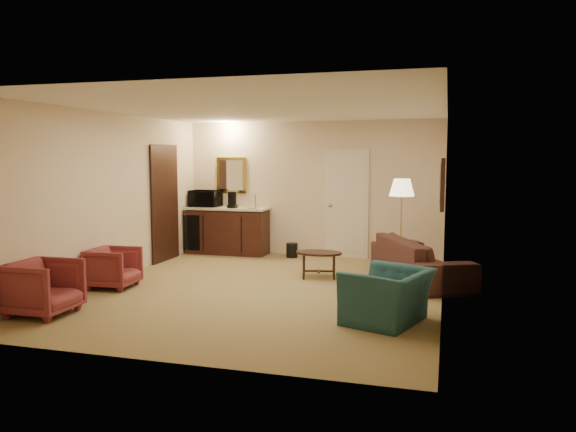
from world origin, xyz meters
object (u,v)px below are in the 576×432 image
Objects in this scene: teal_armchair at (388,287)px; microwave at (205,197)px; waste_bin at (292,250)px; floor_lamp at (401,225)px; rose_chair_near at (113,266)px; coffee_table at (319,265)px; coffee_maker at (232,200)px; wetbar_cabinet at (227,231)px; sofa at (420,252)px; rose_chair_far at (43,285)px.

microwave is (-4.05, 3.94, 0.70)m from teal_armchair.
floor_lamp is at bearing -20.87° from waste_bin.
coffee_table is (2.75, 1.48, -0.12)m from rose_chair_near.
coffee_maker is (0.63, -0.13, -0.04)m from microwave.
teal_armchair is 4.11m from rose_chair_near.
sofa is (3.80, -1.46, -0.02)m from wetbar_cabinet.
waste_bin is at bearing -22.69° from rose_chair_far.
rose_chair_far reaches higher than rose_chair_near.
microwave reaches higher than coffee_maker.
coffee_maker is (-1.22, 0.01, 0.94)m from waste_bin.
coffee_maker is at bearing -24.27° from wetbar_cabinet.
rose_chair_near is 0.42× the size of floor_lamp.
coffee_table is 2.30× the size of coffee_maker.
rose_chair_far is at bearing 102.10° from sofa.
rose_chair_near is at bearing -151.65° from coffee_table.
rose_chair_far is (-4.05, -0.83, -0.05)m from teal_armchair.
sofa is at bearing -53.94° from rose_chair_far.
rose_chair_far is 5.52m from floor_lamp.
coffee_maker is at bearing 166.25° from floor_lamp.
coffee_maker is (-3.32, 0.81, 0.30)m from floor_lamp.
floor_lamp reaches higher than rose_chair_near.
coffee_table is at bearing -29.38° from microwave.
teal_armchair is 3.02m from floor_lamp.
coffee_maker reaches higher than waste_bin.
wetbar_cabinet is 2.76× the size of microwave.
teal_armchair is (-0.25, -2.41, -0.02)m from sofa.
coffee_table is 3.41m from microwave.
coffee_table is at bearing 74.65° from sofa.
microwave is (0.00, 3.28, 0.79)m from rose_chair_near.
coffee_maker is (0.13, -0.06, 0.62)m from wetbar_cabinet.
waste_bin is (-2.45, 1.39, -0.30)m from sofa.
floor_lamp is (3.96, 3.82, 0.41)m from rose_chair_far.
coffee_maker reaches higher than teal_armchair.
sofa is 4.64m from rose_chair_near.
wetbar_cabinet is 5.25m from teal_armchair.
rose_chair_far is at bearing -132.75° from coffee_table.
rose_chair_far is at bearing -96.08° from wetbar_cabinet.
microwave is (-4.30, 1.53, 0.68)m from sofa.
waste_bin is (-2.20, 3.80, -0.28)m from teal_armchair.
rose_chair_far is (-4.30, -3.23, -0.07)m from sofa.
sofa is at bearing -29.58° from waste_bin.
waste_bin is at bearing 118.61° from coffee_table.
microwave is at bearing -3.99° from rose_chair_near.
coffee_maker is at bearing 44.24° from sofa.
teal_armchair is (3.55, -3.87, -0.04)m from wetbar_cabinet.
coffee_table is at bearing -43.64° from rose_chair_far.
floor_lamp reaches higher than microwave.
wetbar_cabinet is 3.58m from floor_lamp.
sofa is 1.59m from coffee_table.
teal_armchair is at bearing -103.30° from rose_chair_near.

